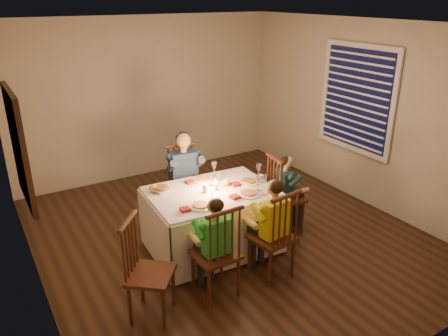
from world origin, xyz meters
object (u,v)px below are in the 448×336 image
chair_near_right (270,273)px  child_green (216,292)px  chair_end (284,229)px  chair_extra (154,314)px  chair_near_left (216,292)px  child_yellow (270,273)px  dining_table (212,208)px  child_teal (284,229)px  chair_adult (186,220)px  adult (186,220)px  serving_bowl (161,190)px

chair_near_right → child_green: bearing=-8.8°
chair_end → chair_extra: (-2.12, -0.65, 0.00)m
chair_near_left → child_yellow: child_yellow is taller
dining_table → chair_near_right: dining_table is taller
dining_table → child_teal: 1.17m
chair_adult → chair_near_left: (-0.44, -1.57, 0.00)m
chair_near_left → chair_near_right: same height
chair_near_right → child_green: size_ratio=0.96×
dining_table → adult: size_ratio=1.22×
chair_adult → chair_extra: chair_adult is taller
dining_table → serving_bowl: size_ratio=7.65×
dining_table → child_yellow: 1.00m
chair_end → serving_bowl: (-1.55, 0.37, 0.79)m
chair_extra → chair_near_left: bearing=-52.2°
child_teal → child_yellow: bearing=142.1°
dining_table → chair_end: size_ratio=1.47×
chair_end → adult: (-0.99, 0.89, 0.00)m
chair_end → child_yellow: size_ratio=0.91×
chair_near_left → child_teal: (1.43, 0.67, 0.00)m
chair_adult → adult: size_ratio=0.83×
chair_near_left → adult: 1.63m
adult → chair_end: bearing=-32.7°
dining_table → adult: 0.97m
chair_near_right → adult: adult is taller
chair_adult → child_green: 1.63m
chair_near_right → adult: (-0.25, 1.60, 0.00)m
chair_extra → child_yellow: child_yellow is taller
child_teal → chair_near_right: bearing=142.1°
child_green → serving_bowl: 1.32m
chair_near_left → chair_end: bearing=-156.0°
chair_adult → chair_near_left: same height
serving_bowl → child_teal: bearing=-13.6°
chair_near_left → child_teal: bearing=-156.0°
adult → chair_near_right: bearing=-71.8°
dining_table → child_green: (-0.39, -0.76, -0.55)m
child_green → serving_bowl: size_ratio=5.46×
chair_adult → chair_end: bearing=-32.7°
serving_bowl → child_green: bearing=-83.6°
chair_end → chair_extra: bearing=115.9°
chair_near_right → chair_adult: bearing=-87.6°
chair_end → child_teal: chair_end is taller
child_green → dining_table: bearing=-118.5°
chair_extra → child_yellow: 1.37m
adult → child_teal: size_ratio=1.22×
chair_extra → serving_bowl: bearing=10.7°
chair_adult → chair_near_right: same height
child_green → chair_adult: bearing=-106.8°
chair_near_left → child_yellow: size_ratio=0.91×
chair_extra → child_green: size_ratio=0.95×
chair_end → chair_extra: size_ratio=1.01×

